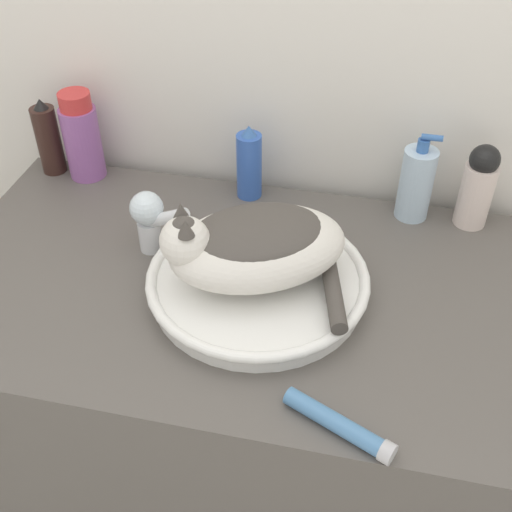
# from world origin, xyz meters

# --- Properties ---
(vanity_counter) EXTENTS (1.10, 0.64, 0.82)m
(vanity_counter) POSITION_xyz_m (0.00, 0.32, 0.41)
(vanity_counter) COLOR #56514C
(vanity_counter) RESTS_ON ground_plane
(sink_basin) EXTENTS (0.39, 0.39, 0.05)m
(sink_basin) POSITION_xyz_m (0.05, 0.30, 0.84)
(sink_basin) COLOR white
(sink_basin) RESTS_ON vanity_counter
(cat) EXTENTS (0.36, 0.31, 0.15)m
(cat) POSITION_xyz_m (0.04, 0.30, 0.93)
(cat) COLOR silver
(cat) RESTS_ON sink_basin
(faucet) EXTENTS (0.13, 0.07, 0.13)m
(faucet) POSITION_xyz_m (-0.17, 0.38, 0.89)
(faucet) COLOR silver
(faucet) RESTS_ON vanity_counter
(hairspray_can_black) EXTENTS (0.05, 0.05, 0.17)m
(hairspray_can_black) POSITION_xyz_m (-0.48, 0.60, 0.90)
(hairspray_can_black) COLOR #331E19
(hairspray_can_black) RESTS_ON vanity_counter
(soap_pump_bottle) EXTENTS (0.07, 0.07, 0.19)m
(soap_pump_bottle) POSITION_xyz_m (0.31, 0.60, 0.90)
(soap_pump_bottle) COLOR silver
(soap_pump_bottle) RESTS_ON vanity_counter
(lotion_bottle_white) EXTENTS (0.06, 0.06, 0.18)m
(lotion_bottle_white) POSITION_xyz_m (0.42, 0.60, 0.91)
(lotion_bottle_white) COLOR silver
(lotion_bottle_white) RESTS_ON vanity_counter
(mouthwash_bottle) EXTENTS (0.08, 0.08, 0.20)m
(mouthwash_bottle) POSITION_xyz_m (-0.40, 0.60, 0.91)
(mouthwash_bottle) COLOR #93569E
(mouthwash_bottle) RESTS_ON vanity_counter
(spray_bottle_trigger) EXTENTS (0.05, 0.05, 0.17)m
(spray_bottle_trigger) POSITION_xyz_m (-0.03, 0.60, 0.89)
(spray_bottle_trigger) COLOR #335BB7
(spray_bottle_trigger) RESTS_ON vanity_counter
(cream_tube) EXTENTS (0.17, 0.10, 0.03)m
(cream_tube) POSITION_xyz_m (0.23, 0.04, 0.83)
(cream_tube) COLOR #4C7FB2
(cream_tube) RESTS_ON vanity_counter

